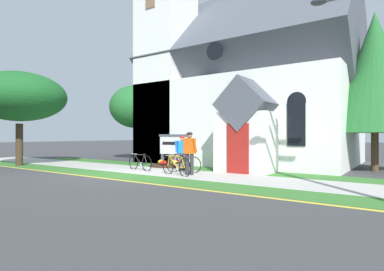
{
  "coord_description": "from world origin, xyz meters",
  "views": [
    {
      "loc": [
        9.56,
        -8.66,
        1.59
      ],
      "look_at": [
        0.8,
        3.93,
        1.6
      ],
      "focal_mm": 29.23,
      "sensor_mm": 36.0,
      "label": 1
    }
  ],
  "objects_px": {
    "cyclist_in_blue_jersey": "(190,150)",
    "bicycle_blue": "(176,166)",
    "cyclist_in_yellow_jersey": "(182,150)",
    "verge_sapling": "(19,97)",
    "bicycle_silver": "(140,162)",
    "yard_deciduous_tree": "(135,107)",
    "bicycle_yellow": "(183,164)",
    "roadside_conifer": "(375,72)",
    "church_sign": "(173,145)"
  },
  "relations": [
    {
      "from": "cyclist_in_yellow_jersey",
      "to": "roadside_conifer",
      "type": "distance_m",
      "value": 9.36
    },
    {
      "from": "bicycle_silver",
      "to": "yard_deciduous_tree",
      "type": "xyz_separation_m",
      "value": [
        -4.82,
        4.49,
        3.13
      ]
    },
    {
      "from": "verge_sapling",
      "to": "cyclist_in_yellow_jersey",
      "type": "bearing_deg",
      "value": 19.45
    },
    {
      "from": "church_sign",
      "to": "cyclist_in_blue_jersey",
      "type": "height_order",
      "value": "cyclist_in_blue_jersey"
    },
    {
      "from": "church_sign",
      "to": "bicycle_blue",
      "type": "relative_size",
      "value": 1.07
    },
    {
      "from": "roadside_conifer",
      "to": "church_sign",
      "type": "bearing_deg",
      "value": -159.06
    },
    {
      "from": "cyclist_in_blue_jersey",
      "to": "cyclist_in_yellow_jersey",
      "type": "bearing_deg",
      "value": 137.13
    },
    {
      "from": "yard_deciduous_tree",
      "to": "church_sign",
      "type": "bearing_deg",
      "value": -23.13
    },
    {
      "from": "church_sign",
      "to": "cyclist_in_blue_jersey",
      "type": "bearing_deg",
      "value": -41.79
    },
    {
      "from": "bicycle_yellow",
      "to": "cyclist_in_yellow_jersey",
      "type": "distance_m",
      "value": 0.85
    },
    {
      "from": "cyclist_in_blue_jersey",
      "to": "cyclist_in_yellow_jersey",
      "type": "distance_m",
      "value": 1.64
    },
    {
      "from": "bicycle_yellow",
      "to": "yard_deciduous_tree",
      "type": "bearing_deg",
      "value": 149.94
    },
    {
      "from": "bicycle_silver",
      "to": "cyclist_in_yellow_jersey",
      "type": "xyz_separation_m",
      "value": [
        1.67,
        1.0,
        0.55
      ]
    },
    {
      "from": "bicycle_yellow",
      "to": "bicycle_blue",
      "type": "bearing_deg",
      "value": -68.44
    },
    {
      "from": "church_sign",
      "to": "cyclist_in_blue_jersey",
      "type": "xyz_separation_m",
      "value": [
        2.84,
        -2.54,
        -0.06
      ]
    },
    {
      "from": "bicycle_yellow",
      "to": "bicycle_silver",
      "type": "bearing_deg",
      "value": -166.54
    },
    {
      "from": "bicycle_yellow",
      "to": "verge_sapling",
      "type": "xyz_separation_m",
      "value": [
        -8.97,
        -2.52,
        3.28
      ]
    },
    {
      "from": "cyclist_in_yellow_jersey",
      "to": "yard_deciduous_tree",
      "type": "relative_size",
      "value": 0.32
    },
    {
      "from": "bicycle_silver",
      "to": "verge_sapling",
      "type": "height_order",
      "value": "verge_sapling"
    },
    {
      "from": "bicycle_blue",
      "to": "yard_deciduous_tree",
      "type": "distance_m",
      "value": 9.37
    },
    {
      "from": "bicycle_yellow",
      "to": "cyclist_in_yellow_jersey",
      "type": "relative_size",
      "value": 1.06
    },
    {
      "from": "bicycle_blue",
      "to": "cyclist_in_blue_jersey",
      "type": "relative_size",
      "value": 1.02
    },
    {
      "from": "cyclist_in_yellow_jersey",
      "to": "church_sign",
      "type": "bearing_deg",
      "value": 139.02
    },
    {
      "from": "verge_sapling",
      "to": "cyclist_in_blue_jersey",
      "type": "bearing_deg",
      "value": 11.07
    },
    {
      "from": "verge_sapling",
      "to": "bicycle_blue",
      "type": "bearing_deg",
      "value": 9.27
    },
    {
      "from": "cyclist_in_blue_jersey",
      "to": "bicycle_blue",
      "type": "bearing_deg",
      "value": -135.68
    },
    {
      "from": "church_sign",
      "to": "yard_deciduous_tree",
      "type": "xyz_separation_m",
      "value": [
        -4.85,
        2.07,
        2.42
      ]
    },
    {
      "from": "bicycle_blue",
      "to": "cyclist_in_yellow_jersey",
      "type": "distance_m",
      "value": 1.78
    },
    {
      "from": "yard_deciduous_tree",
      "to": "verge_sapling",
      "type": "distance_m",
      "value": 6.84
    },
    {
      "from": "bicycle_blue",
      "to": "roadside_conifer",
      "type": "height_order",
      "value": "roadside_conifer"
    },
    {
      "from": "verge_sapling",
      "to": "church_sign",
      "type": "bearing_deg",
      "value": 32.74
    },
    {
      "from": "cyclist_in_yellow_jersey",
      "to": "bicycle_yellow",
      "type": "bearing_deg",
      "value": -50.2
    },
    {
      "from": "church_sign",
      "to": "roadside_conifer",
      "type": "height_order",
      "value": "roadside_conifer"
    },
    {
      "from": "bicycle_yellow",
      "to": "roadside_conifer",
      "type": "xyz_separation_m",
      "value": [
        6.8,
        5.31,
        4.07
      ]
    },
    {
      "from": "bicycle_blue",
      "to": "bicycle_silver",
      "type": "xyz_separation_m",
      "value": [
        -2.48,
        0.5,
        -0.01
      ]
    },
    {
      "from": "bicycle_yellow",
      "to": "bicycle_silver",
      "type": "relative_size",
      "value": 0.96
    },
    {
      "from": "bicycle_blue",
      "to": "cyclist_in_blue_jersey",
      "type": "height_order",
      "value": "cyclist_in_blue_jersey"
    },
    {
      "from": "bicycle_silver",
      "to": "roadside_conifer",
      "type": "height_order",
      "value": "roadside_conifer"
    },
    {
      "from": "bicycle_silver",
      "to": "yard_deciduous_tree",
      "type": "height_order",
      "value": "yard_deciduous_tree"
    },
    {
      "from": "bicycle_yellow",
      "to": "cyclist_in_yellow_jersey",
      "type": "xyz_separation_m",
      "value": [
        -0.42,
        0.5,
        0.55
      ]
    },
    {
      "from": "church_sign",
      "to": "verge_sapling",
      "type": "xyz_separation_m",
      "value": [
        -6.91,
        -4.45,
        2.57
      ]
    },
    {
      "from": "bicycle_yellow",
      "to": "bicycle_silver",
      "type": "xyz_separation_m",
      "value": [
        -2.08,
        -0.5,
        -0.0
      ]
    },
    {
      "from": "bicycle_silver",
      "to": "yard_deciduous_tree",
      "type": "distance_m",
      "value": 7.29
    },
    {
      "from": "church_sign",
      "to": "verge_sapling",
      "type": "height_order",
      "value": "verge_sapling"
    },
    {
      "from": "cyclist_in_yellow_jersey",
      "to": "verge_sapling",
      "type": "xyz_separation_m",
      "value": [
        -8.55,
        -3.02,
        2.74
      ]
    },
    {
      "from": "yard_deciduous_tree",
      "to": "bicycle_blue",
      "type": "bearing_deg",
      "value": -34.37
    },
    {
      "from": "cyclist_in_blue_jersey",
      "to": "verge_sapling",
      "type": "height_order",
      "value": "verge_sapling"
    },
    {
      "from": "roadside_conifer",
      "to": "bicycle_yellow",
      "type": "bearing_deg",
      "value": -142.0
    },
    {
      "from": "yard_deciduous_tree",
      "to": "cyclist_in_yellow_jersey",
      "type": "bearing_deg",
      "value": -28.32
    },
    {
      "from": "cyclist_in_blue_jersey",
      "to": "cyclist_in_yellow_jersey",
      "type": "relative_size",
      "value": 1.1
    }
  ]
}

